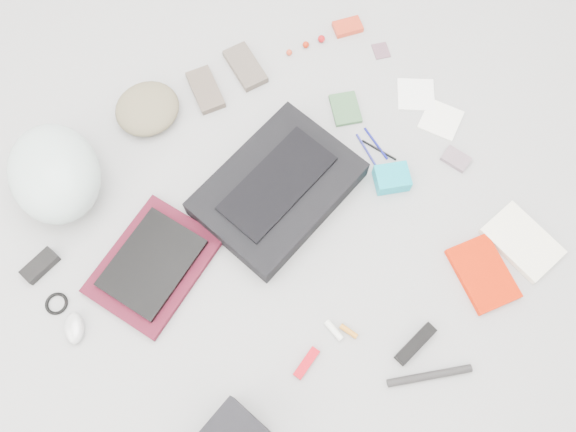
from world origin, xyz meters
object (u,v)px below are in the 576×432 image
laptop (152,263)px  book_red (483,274)px  messenger_bag (278,189)px  accordion_wallet (392,178)px  bike_helmet (55,173)px

laptop → book_red: laptop is taller
messenger_bag → accordion_wallet: (0.35, -0.18, -0.01)m
messenger_bag → bike_helmet: bearing=129.4°
laptop → bike_helmet: (-0.11, 0.41, 0.07)m
accordion_wallet → laptop: bearing=-168.7°
laptop → accordion_wallet: bearing=-37.3°
book_red → messenger_bag: bearing=134.2°
laptop → bike_helmet: size_ratio=0.85×
bike_helmet → book_red: bearing=-36.4°
laptop → book_red: size_ratio=1.33×
messenger_bag → laptop: bearing=164.1°
messenger_bag → bike_helmet: 0.72m
laptop → messenger_bag: bearing=-25.7°
messenger_bag → book_red: messenger_bag is taller
messenger_bag → book_red: 0.72m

